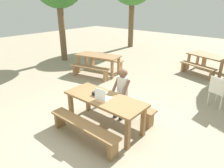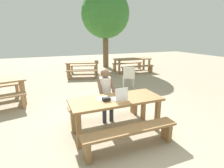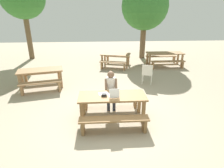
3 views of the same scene
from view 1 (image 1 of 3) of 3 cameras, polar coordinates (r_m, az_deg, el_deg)
The scene contains 15 objects.
ground_plane at distance 4.91m, azimuth -2.01°, elevation -11.88°, with size 30.00×30.00×0.00m, color tan.
picnic_table_front at distance 4.58m, azimuth -2.12°, elevation -5.13°, with size 1.92×0.77×0.77m.
bench_near at distance 4.35m, azimuth -8.15°, elevation -12.02°, with size 1.83×0.30×0.42m.
bench_far at distance 5.18m, azimuth 2.95°, elevation -5.74°, with size 1.83×0.30×0.42m.
laptop at distance 4.41m, azimuth -2.67°, elevation -3.62°, with size 0.31×0.32×0.27m.
small_pouch at distance 4.63m, azimuth -4.60°, elevation -2.72°, with size 0.15×0.11×0.07m.
paper_sheet at distance 4.76m, azimuth -3.20°, elevation -2.45°, with size 0.32×0.24×0.00m.
person_seated at distance 4.98m, azimuth 2.79°, elevation -1.70°, with size 0.39×0.40×1.28m.
plastic_chair at distance 6.25m, azimuth 27.85°, elevation -1.80°, with size 0.57×0.57×0.89m.
picnic_table_mid at distance 9.20m, azimuth 25.71°, elevation 6.59°, with size 1.81×1.27×0.73m.
bench_mid_south at distance 8.68m, azimuth 22.88°, elevation 4.19°, with size 1.50×0.70×0.43m.
bench_mid_north at distance 9.87m, azimuth 27.63°, elevation 5.42°, with size 1.50×0.70×0.43m.
picnic_table_rear at distance 8.19m, azimuth -3.93°, elevation 7.31°, with size 1.89×1.13×0.77m.
bench_rear_south at distance 7.78m, azimuth -6.28°, elevation 4.03°, with size 1.62×0.64×0.46m.
bench_rear_north at distance 8.80m, azimuth -1.73°, elevation 6.30°, with size 1.62×0.64×0.46m.
Camera 1 is at (2.76, -2.98, 2.75)m, focal length 32.50 mm.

